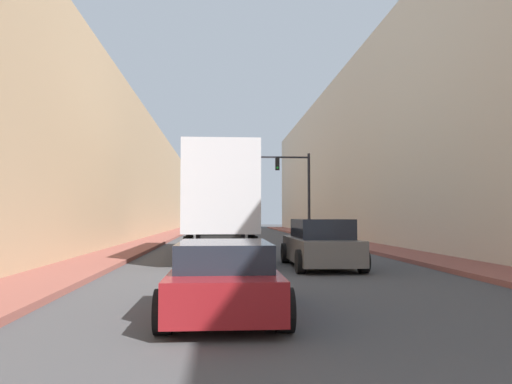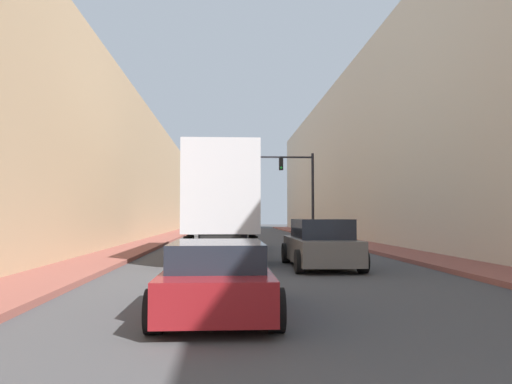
{
  "view_description": "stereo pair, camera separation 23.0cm",
  "coord_description": "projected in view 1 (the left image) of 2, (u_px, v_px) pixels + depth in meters",
  "views": [
    {
      "loc": [
        -1.7,
        -0.54,
        1.67
      ],
      "look_at": [
        -0.5,
        16.14,
        2.48
      ],
      "focal_mm": 35.0,
      "sensor_mm": 36.0,
      "label": 1
    },
    {
      "loc": [
        -1.47,
        -0.56,
        1.67
      ],
      "look_at": [
        -0.5,
        16.14,
        2.48
      ],
      "focal_mm": 35.0,
      "sensor_mm": 36.0,
      "label": 2
    }
  ],
  "objects": [
    {
      "name": "sidewalk_right",
      "position": [
        345.0,
        242.0,
        30.9
      ],
      "size": [
        2.09,
        80.0,
        0.15
      ],
      "color": "brown",
      "rests_on": "ground"
    },
    {
      "name": "sidewalk_left",
      "position": [
        148.0,
        243.0,
        30.04
      ],
      "size": [
        2.09,
        80.0,
        0.15
      ],
      "color": "brown",
      "rests_on": "ground"
    },
    {
      "name": "building_right",
      "position": [
        407.0,
        145.0,
        31.49
      ],
      "size": [
        6.0,
        80.0,
        12.33
      ],
      "color": "beige",
      "rests_on": "ground"
    },
    {
      "name": "building_left",
      "position": [
        81.0,
        166.0,
        29.97
      ],
      "size": [
        6.0,
        80.0,
        9.42
      ],
      "color": "tan",
      "rests_on": "ground"
    },
    {
      "name": "semi_truck",
      "position": [
        221.0,
        200.0,
        21.73
      ],
      "size": [
        2.53,
        12.33,
        4.17
      ],
      "color": "silver",
      "rests_on": "ground"
    },
    {
      "name": "sedan_car",
      "position": [
        224.0,
        278.0,
        8.61
      ],
      "size": [
        1.98,
        4.29,
        1.24
      ],
      "color": "maroon",
      "rests_on": "ground"
    },
    {
      "name": "suv_car",
      "position": [
        320.0,
        244.0,
        16.23
      ],
      "size": [
        2.11,
        4.69,
        1.57
      ],
      "color": "slate",
      "rests_on": "ground"
    },
    {
      "name": "traffic_signal_gantry",
      "position": [
        286.0,
        179.0,
        36.69
      ],
      "size": [
        7.13,
        0.35,
        6.31
      ],
      "color": "black",
      "rests_on": "ground"
    }
  ]
}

